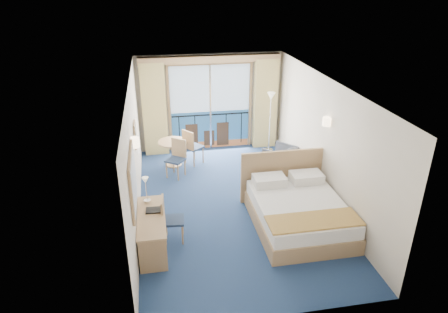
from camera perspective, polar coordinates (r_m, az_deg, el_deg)
floor at (r=8.87m, az=1.21°, el=-6.73°), size 6.50×6.50×0.00m
room_walls at (r=8.09m, az=1.32°, el=4.08°), size 4.04×6.54×2.72m
balcony_door at (r=11.30m, az=-2.00°, el=6.68°), size 2.36×0.03×2.52m
curtain_left at (r=11.02m, az=-9.91°, el=6.57°), size 0.65×0.22×2.55m
curtain_right at (r=11.44m, az=5.91°, el=7.48°), size 0.65×0.22×2.55m
pelmet at (r=10.83m, az=-1.98°, el=13.75°), size 3.80×0.25×0.18m
mirror at (r=6.69m, az=-12.89°, el=-3.33°), size 0.05×1.25×0.95m
wall_print at (r=8.45m, az=-12.56°, el=3.08°), size 0.04×0.42×0.52m
sconce_left at (r=7.38m, az=-12.68°, el=1.98°), size 0.18×0.18×0.18m
sconce_right at (r=8.52m, az=14.47°, el=4.87°), size 0.18×0.18×0.18m
bed at (r=8.15m, az=10.48°, el=-7.57°), size 1.88×2.23×1.18m
nightstand at (r=9.45m, az=11.57°, el=-3.40°), size 0.39×0.37×0.51m
phone at (r=9.35m, az=11.78°, el=-1.68°), size 0.19×0.15×0.08m
armchair at (r=10.31m, az=7.99°, el=-0.24°), size 0.99×0.99×0.65m
floor_lamp at (r=11.10m, az=6.68°, el=7.02°), size 0.24×0.24×1.71m
desk at (r=7.17m, az=-10.16°, el=-12.05°), size 0.50×1.45×0.68m
desk_chair at (r=7.55m, az=-7.86°, el=-8.56°), size 0.43×0.42×0.91m
folder at (r=7.45m, az=-10.02°, el=-7.56°), size 0.30×0.23×0.03m
desk_lamp at (r=7.57m, az=-11.12°, el=-3.96°), size 0.13×0.13×0.50m
round_table at (r=10.48m, az=-7.32°, el=1.34°), size 0.75×0.75×0.68m
table_chair_a at (r=10.47m, az=-4.67°, el=1.63°), size 0.59×0.59×0.97m
table_chair_b at (r=9.91m, az=-6.74°, el=0.11°), size 0.57×0.57×0.95m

